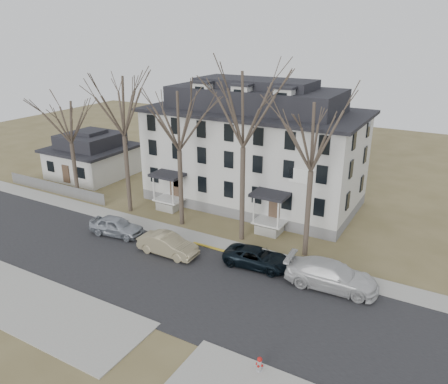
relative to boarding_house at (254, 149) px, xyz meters
The scene contains 19 objects.
ground 18.85m from the boarding_house, 83.64° to the right, with size 120.00×120.00×0.00m, color brown.
main_road 16.96m from the boarding_house, 82.85° to the right, with size 120.00×10.00×0.04m, color #27272A.
far_sidewalk 11.49m from the boarding_house, 78.64° to the right, with size 120.00×2.00×0.08m, color #A09F97.
near_sidewalk_left 24.33m from the boarding_house, 104.65° to the right, with size 20.00×5.00×0.08m, color #A09F97.
yellow_curb 13.99m from the boarding_house, 57.18° to the right, with size 14.00×0.25×0.06m, color gold.
boarding_house is the anchor object (origin of this frame).
small_house 20.34m from the boarding_house, behind, with size 8.70×8.70×5.00m.
fence 21.48m from the boarding_house, 156.01° to the right, with size 14.00×0.06×1.20m, color gray.
tree_far_left 13.12m from the boarding_house, 137.82° to the right, with size 8.40×8.40×13.72m.
tree_mid_left 9.66m from the boarding_house, 110.20° to the right, with size 7.80×7.80×12.74m.
tree_center 10.39m from the boarding_house, 69.80° to the right, with size 9.00×9.00×14.70m.
tree_mid_right 12.51m from the boarding_house, 43.81° to the right, with size 7.80×7.80×12.74m.
tree_bungalow 18.17m from the boarding_house, 152.99° to the right, with size 6.60×6.60×10.78m.
car_silver 15.02m from the boarding_house, 116.91° to the right, with size 1.90×4.71×1.61m, color #9CA3AD.
car_tan 14.11m from the boarding_house, 93.08° to the right, with size 1.69×4.84×1.59m, color #998D69.
car_navy 13.89m from the boarding_house, 62.35° to the right, with size 2.28×4.96×1.38m, color black.
car_white 16.99m from the boarding_house, 45.12° to the right, with size 2.52×6.20×1.80m, color silver.
bicycle_left 9.64m from the boarding_house, 136.26° to the right, with size 0.62×1.77×0.93m, color black.
fire_hydrant 24.07m from the boarding_house, 63.03° to the right, with size 0.37×0.35×0.90m.
Camera 1 is at (15.81, -19.22, 16.46)m, focal length 35.00 mm.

